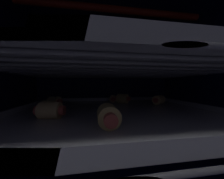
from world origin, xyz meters
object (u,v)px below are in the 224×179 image
Objects in this scene: pig_in_blanket_lower_3 at (50,110)px; pig_in_blanket_lower_6 at (108,115)px; heating_element at (116,9)px; baking_tray_upper at (116,68)px; oven_rack_lower at (116,116)px; pig_in_blanket_upper_7 at (9,48)px; pig_in_blanket_lower_1 at (113,99)px; pig_in_blanket_upper_6 at (183,59)px; pig_in_blanket_lower_0 at (55,101)px; oven_rack_upper at (116,72)px; pig_in_blanket_upper_10 at (65,68)px; pig_in_blanket_upper_5 at (123,65)px; pig_in_blanket_upper_3 at (127,69)px; pig_in_blanket_upper_11 at (90,68)px; pig_in_blanket_lower_4 at (48,106)px; pig_in_blanket_upper_8 at (96,46)px; pig_in_blanket_upper_1 at (158,65)px; pig_in_blanket_upper_4 at (224,48)px; pig_in_blanket_lower_5 at (159,100)px; pig_in_blanket_upper_2 at (50,48)px; baking_tray_lower at (116,112)px; pig_in_blanket_upper_9 at (135,61)px; pig_in_blanket_upper_0 at (168,56)px.

pig_in_blanket_lower_3 is 0.87× the size of pig_in_blanket_lower_6.
heating_element reaches higher than baking_tray_upper.
oven_rack_lower is 25.43cm from pig_in_blanket_upper_7.
pig_in_blanket_lower_1 is at bearing 45.51° from pig_in_blanket_upper_7.
pig_in_blanket_upper_6 is at bearing 3.36° from pig_in_blanket_lower_3.
oven_rack_upper is (17.45, -8.75, 8.25)cm from pig_in_blanket_lower_0.
pig_in_blanket_upper_10 reaches higher than pig_in_blanket_lower_1.
baking_tray_upper reaches higher than pig_in_blanket_lower_0.
heating_element is at bearing 23.73° from pig_in_blanket_lower_3.
pig_in_blanket_lower_6 is 20.81cm from pig_in_blanket_upper_5.
pig_in_blanket_upper_11 is (-14.39, 0.78, 0.08)cm from pig_in_blanket_upper_3.
pig_in_blanket_lower_6 is 1.17× the size of pig_in_blanket_upper_10.
pig_in_blanket_upper_8 is at bearing -45.29° from pig_in_blanket_lower_4.
pig_in_blanket_upper_1 is at bearing -54.74° from pig_in_blanket_upper_3.
pig_in_blanket_upper_4 is at bearing -61.01° from pig_in_blanket_lower_1.
pig_in_blanket_lower_5 is (14.46, -7.41, 0.16)cm from pig_in_blanket_lower_1.
pig_in_blanket_upper_1 reaches higher than pig_in_blanket_upper_2.
pig_in_blanket_lower_5 is at bearing -44.48° from pig_in_blanket_upper_3.
pig_in_blanket_lower_5 is 11.48cm from pig_in_blanket_upper_1.
oven_rack_lower is (0.00, -0.00, -26.88)cm from heating_element.
pig_in_blanket_upper_8 is 0.76× the size of pig_in_blanket_upper_10.
pig_in_blanket_upper_5 is (3.17, 4.50, 2.69)cm from oven_rack_upper.
pig_in_blanket_lower_4 is at bearing -85.03° from pig_in_blanket_lower_0.
pig_in_blanket_upper_4 is (33.53, -13.73, 11.56)cm from pig_in_blanket_lower_4.
baking_tray_upper is at bearing -115.43° from pig_in_blanket_upper_3.
pig_in_blanket_lower_0 is 1.03× the size of pig_in_blanket_upper_3.
pig_in_blanket_lower_0 is at bearing 153.37° from baking_tray_upper.
pig_in_blanket_lower_6 is (-3.43, -12.06, 2.18)cm from baking_tray_lower.
pig_in_blanket_upper_7 is at bearing -109.89° from pig_in_blanket_lower_4.
pig_in_blanket_upper_9 reaches higher than pig_in_blanket_lower_3.
pig_in_blanket_upper_7 is (-36.59, 5.29, -0.24)cm from pig_in_blanket_upper_4.
pig_in_blanket_lower_6 is at bearing -155.83° from pig_in_blanket_upper_0.
pig_in_blanket_upper_5 is (-13.59, 17.15, -0.45)cm from pig_in_blanket_upper_4.
heating_element reaches higher than pig_in_blanket_upper_3.
heating_element reaches higher than pig_in_blanket_lower_5.
pig_in_blanket_upper_7 is 1.23× the size of pig_in_blanket_upper_8.
pig_in_blanket_upper_4 reaches higher than pig_in_blanket_lower_0.
pig_in_blanket_upper_6 is at bearing -15.74° from baking_tray_upper.
pig_in_blanket_lower_5 reaches higher than baking_tray_lower.
oven_rack_upper is at bearing -96.63° from pig_in_blanket_lower_1.
pig_in_blanket_lower_1 is 33.16cm from pig_in_blanket_upper_4.
pig_in_blanket_upper_10 is at bearing 177.36° from pig_in_blanket_upper_11.
pig_in_blanket_upper_10 is at bearing 146.98° from pig_in_blanket_upper_5.
baking_tray_upper is at bearing 74.14° from pig_in_blanket_lower_6.
pig_in_blanket_upper_10 is (-15.86, 16.87, 14.21)cm from oven_rack_lower.
pig_in_blanket_upper_10 is at bearing 133.24° from baking_tray_upper.
pig_in_blanket_upper_1 is (28.50, 11.57, 11.18)cm from pig_in_blanket_lower_3.
pig_in_blanket_upper_0 is at bearing 0.89° from pig_in_blanket_lower_3.
pig_in_blanket_upper_2 reaches higher than baking_tray_upper.
pig_in_blanket_upper_4 is (16.76, -12.64, 13.37)cm from baking_tray_lower.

